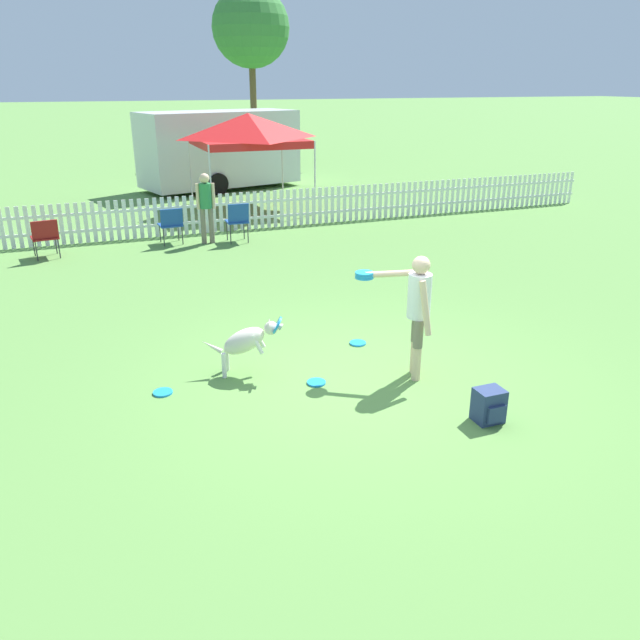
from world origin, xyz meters
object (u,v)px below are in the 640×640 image
at_px(folding_chair_blue_left, 238,219).
at_px(canopy_tent_main, 248,130).
at_px(equipment_trailer, 219,148).
at_px(folding_chair_green_right, 171,223).
at_px(backpack_on_grass, 489,406).
at_px(tree_left_grove, 251,28).
at_px(spectator_standing, 206,202).
at_px(frisbee_near_dog, 316,382).
at_px(frisbee_near_handler, 358,343).
at_px(folding_chair_center, 45,235).
at_px(leaping_dog, 247,340).
at_px(frisbee_midfield, 163,392).
at_px(handler_person, 415,303).

relative_size(folding_chair_blue_left, canopy_tent_main, 0.31).
bearing_deg(equipment_trailer, folding_chair_green_right, -125.37).
distance_m(backpack_on_grass, canopy_tent_main, 12.72).
xyz_separation_m(folding_chair_blue_left, tree_left_grove, (4.47, 14.47, 4.98)).
height_order(folding_chair_blue_left, spectator_standing, spectator_standing).
height_order(frisbee_near_dog, folding_chair_blue_left, folding_chair_blue_left).
relative_size(frisbee_near_handler, folding_chair_center, 0.28).
distance_m(frisbee_near_handler, folding_chair_center, 7.65).
height_order(folding_chair_center, equipment_trailer, equipment_trailer).
distance_m(folding_chair_green_right, canopy_tent_main, 4.70).
bearing_deg(leaping_dog, equipment_trailer, -168.81).
height_order(backpack_on_grass, folding_chair_blue_left, folding_chair_blue_left).
distance_m(frisbee_near_handler, canopy_tent_main, 10.41).
xyz_separation_m(frisbee_midfield, equipment_trailer, (4.01, 14.50, 1.32)).
bearing_deg(tree_left_grove, backpack_on_grass, -99.64).
xyz_separation_m(canopy_tent_main, spectator_standing, (-1.99, -3.58, -1.25)).
bearing_deg(spectator_standing, backpack_on_grass, 106.20).
xyz_separation_m(folding_chair_green_right, equipment_trailer, (2.78, 7.28, 0.84)).
distance_m(frisbee_midfield, backpack_on_grass, 3.72).
xyz_separation_m(leaping_dog, frisbee_near_handler, (1.68, 0.38, -0.45)).
relative_size(frisbee_near_dog, frisbee_midfield, 1.00).
distance_m(folding_chair_center, folding_chair_green_right, 2.60).
bearing_deg(frisbee_midfield, folding_chair_blue_left, 68.77).
bearing_deg(spectator_standing, handler_person, 105.77).
relative_size(folding_chair_blue_left, equipment_trailer, 0.15).
height_order(handler_person, tree_left_grove, tree_left_grove).
distance_m(leaping_dog, spectator_standing, 6.98).
height_order(backpack_on_grass, equipment_trailer, equipment_trailer).
bearing_deg(equipment_trailer, leaping_dog, -116.05).
bearing_deg(frisbee_near_dog, spectator_standing, 88.23).
xyz_separation_m(folding_chair_green_right, canopy_tent_main, (2.76, 3.40, 1.69)).
xyz_separation_m(handler_person, frisbee_near_dog, (-1.18, 0.22, -0.94)).
relative_size(frisbee_midfield, spectator_standing, 0.15).
height_order(leaping_dog, spectator_standing, spectator_standing).
height_order(leaping_dog, frisbee_near_dog, leaping_dog).
bearing_deg(folding_chair_green_right, equipment_trailer, -114.16).
bearing_deg(canopy_tent_main, folding_chair_blue_left, -109.49).
relative_size(canopy_tent_main, equipment_trailer, 0.48).
bearing_deg(frisbee_midfield, frisbee_near_handler, 10.62).
bearing_deg(folding_chair_blue_left, tree_left_grove, -105.47).
bearing_deg(folding_chair_center, equipment_trailer, -134.08).
bearing_deg(folding_chair_blue_left, canopy_tent_main, -107.79).
height_order(folding_chair_center, canopy_tent_main, canopy_tent_main).
bearing_deg(spectator_standing, folding_chair_center, 10.29).
distance_m(frisbee_near_handler, frisbee_midfield, 2.80).
distance_m(handler_person, frisbee_midfield, 3.17).
relative_size(handler_person, folding_chair_green_right, 1.86).
height_order(frisbee_near_dog, tree_left_grove, tree_left_grove).
xyz_separation_m(folding_chair_blue_left, equipment_trailer, (1.35, 7.66, 0.78)).
bearing_deg(leaping_dog, backpack_on_grass, 68.52).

